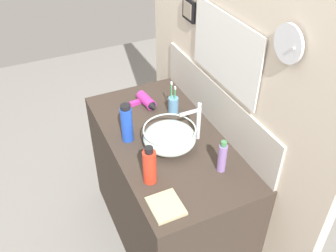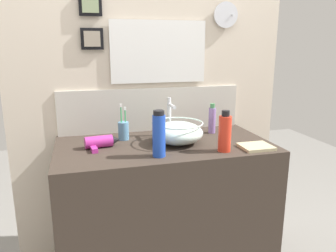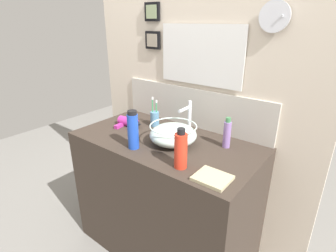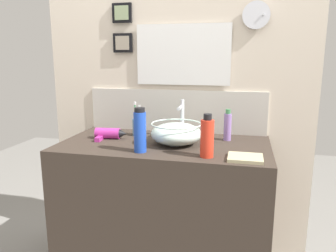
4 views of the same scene
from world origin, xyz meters
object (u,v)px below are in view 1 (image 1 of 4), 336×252
at_px(spray_bottle, 222,157).
at_px(soap_dispenser, 127,123).
at_px(hair_drier, 147,102).
at_px(toothbrush_cup, 173,105).
at_px(glass_bowl_sink, 170,137).
at_px(faucet, 196,119).
at_px(hand_towel, 166,206).
at_px(lotion_bottle, 150,166).

distance_m(spray_bottle, soap_dispenser, 0.55).
xyz_separation_m(hair_drier, toothbrush_cup, (0.14, 0.12, 0.02)).
bearing_deg(glass_bowl_sink, toothbrush_cup, 150.97).
height_order(faucet, spray_bottle, faucet).
xyz_separation_m(toothbrush_cup, soap_dispenser, (0.13, -0.34, 0.06)).
bearing_deg(glass_bowl_sink, spray_bottle, 30.41).
relative_size(toothbrush_cup, spray_bottle, 1.15).
bearing_deg(toothbrush_cup, glass_bowl_sink, -29.03).
xyz_separation_m(hair_drier, hand_towel, (0.79, -0.23, -0.02)).
bearing_deg(glass_bowl_sink, lotion_bottle, -45.17).
height_order(toothbrush_cup, soap_dispenser, soap_dispenser).
xyz_separation_m(toothbrush_cup, spray_bottle, (0.55, 0.01, 0.03)).
distance_m(glass_bowl_sink, hand_towel, 0.43).
distance_m(hair_drier, soap_dispenser, 0.35).
xyz_separation_m(faucet, hair_drier, (-0.42, -0.12, -0.10)).
relative_size(hair_drier, soap_dispenser, 0.84).
bearing_deg(faucet, spray_bottle, 0.44).
bearing_deg(soap_dispenser, lotion_bottle, -1.59).
height_order(hair_drier, spray_bottle, spray_bottle).
xyz_separation_m(faucet, lotion_bottle, (0.19, -0.35, -0.04)).
bearing_deg(faucet, lotion_bottle, -61.25).
relative_size(spray_bottle, lotion_bottle, 0.86).
bearing_deg(glass_bowl_sink, hair_drier, 175.12).
distance_m(lotion_bottle, hand_towel, 0.21).
relative_size(glass_bowl_sink, hair_drier, 1.47).
bearing_deg(faucet, hand_towel, -42.94).
height_order(toothbrush_cup, lotion_bottle, lotion_bottle).
xyz_separation_m(soap_dispenser, lotion_bottle, (0.35, -0.01, -0.01)).
bearing_deg(hair_drier, lotion_bottle, -20.72).
height_order(faucet, lotion_bottle, faucet).
distance_m(toothbrush_cup, hand_towel, 0.75).
xyz_separation_m(glass_bowl_sink, hand_towel, (0.38, -0.19, -0.06)).
relative_size(spray_bottle, soap_dispenser, 0.80).
bearing_deg(soap_dispenser, faucet, 66.24).
bearing_deg(lotion_bottle, hand_towel, 0.19).
xyz_separation_m(hair_drier, spray_bottle, (0.69, 0.12, 0.05)).
xyz_separation_m(spray_bottle, soap_dispenser, (-0.42, -0.35, 0.03)).
bearing_deg(hand_towel, faucet, 137.06).
height_order(hair_drier, toothbrush_cup, toothbrush_cup).
relative_size(toothbrush_cup, hand_towel, 1.29).
bearing_deg(toothbrush_cup, faucet, 0.62).
relative_size(spray_bottle, hand_towel, 1.12).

